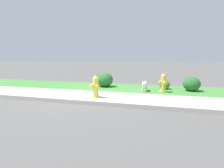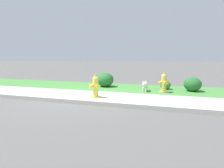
{
  "view_description": "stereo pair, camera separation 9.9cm",
  "coord_description": "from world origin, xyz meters",
  "px_view_note": "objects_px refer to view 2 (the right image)",
  "views": [
    {
      "loc": [
        2.67,
        -5.44,
        1.3
      ],
      "look_at": [
        1.04,
        0.4,
        0.4
      ],
      "focal_mm": 28.0,
      "sensor_mm": 36.0,
      "label": 1
    },
    {
      "loc": [
        2.76,
        -5.41,
        1.3
      ],
      "look_at": [
        1.04,
        0.4,
        0.4
      ],
      "focal_mm": 28.0,
      "sensor_mm": 36.0,
      "label": 2
    }
  ],
  "objects_px": {
    "shrub_bush_far_verge": "(165,85)",
    "fire_hydrant_by_grass_verge": "(164,83)",
    "shrub_bush_mid_verge": "(105,80)",
    "fire_hydrant_far_end": "(95,87)",
    "small_white_dog": "(145,85)",
    "shrub_bush_near_lamp": "(193,84)"
  },
  "relations": [
    {
      "from": "fire_hydrant_by_grass_verge",
      "to": "shrub_bush_mid_verge",
      "type": "xyz_separation_m",
      "value": [
        -2.57,
        0.63,
        -0.04
      ]
    },
    {
      "from": "small_white_dog",
      "to": "shrub_bush_mid_verge",
      "type": "xyz_separation_m",
      "value": [
        -1.86,
        0.63,
        0.07
      ]
    },
    {
      "from": "fire_hydrant_far_end",
      "to": "shrub_bush_far_verge",
      "type": "bearing_deg",
      "value": -87.07
    },
    {
      "from": "fire_hydrant_by_grass_verge",
      "to": "shrub_bush_near_lamp",
      "type": "xyz_separation_m",
      "value": [
        1.09,
        0.57,
        -0.08
      ]
    },
    {
      "from": "fire_hydrant_far_end",
      "to": "shrub_bush_mid_verge",
      "type": "distance_m",
      "value": 2.26
    },
    {
      "from": "shrub_bush_far_verge",
      "to": "fire_hydrant_by_grass_verge",
      "type": "bearing_deg",
      "value": -95.36
    },
    {
      "from": "fire_hydrant_far_end",
      "to": "shrub_bush_mid_verge",
      "type": "height_order",
      "value": "fire_hydrant_far_end"
    },
    {
      "from": "fire_hydrant_by_grass_verge",
      "to": "small_white_dog",
      "type": "relative_size",
      "value": 1.35
    },
    {
      "from": "fire_hydrant_by_grass_verge",
      "to": "shrub_bush_mid_verge",
      "type": "relative_size",
      "value": 0.99
    },
    {
      "from": "fire_hydrant_far_end",
      "to": "shrub_bush_near_lamp",
      "type": "xyz_separation_m",
      "value": [
        3.25,
        2.16,
        -0.09
      ]
    },
    {
      "from": "shrub_bush_mid_verge",
      "to": "shrub_bush_near_lamp",
      "type": "xyz_separation_m",
      "value": [
        3.66,
        -0.06,
        -0.05
      ]
    },
    {
      "from": "small_white_dog",
      "to": "shrub_bush_near_lamp",
      "type": "bearing_deg",
      "value": 108.68
    },
    {
      "from": "small_white_dog",
      "to": "shrub_bush_mid_verge",
      "type": "bearing_deg",
      "value": -107.28
    },
    {
      "from": "shrub_bush_far_verge",
      "to": "shrub_bush_mid_verge",
      "type": "bearing_deg",
      "value": -177.83
    },
    {
      "from": "small_white_dog",
      "to": "shrub_bush_near_lamp",
      "type": "xyz_separation_m",
      "value": [
        1.8,
        0.56,
        0.02
      ]
    },
    {
      "from": "fire_hydrant_by_grass_verge",
      "to": "shrub_bush_near_lamp",
      "type": "bearing_deg",
      "value": -178.06
    },
    {
      "from": "small_white_dog",
      "to": "shrub_bush_mid_verge",
      "type": "distance_m",
      "value": 1.96
    },
    {
      "from": "shrub_bush_mid_verge",
      "to": "shrub_bush_far_verge",
      "type": "bearing_deg",
      "value": 2.17
    },
    {
      "from": "fire_hydrant_far_end",
      "to": "small_white_dog",
      "type": "bearing_deg",
      "value": -85.54
    },
    {
      "from": "small_white_dog",
      "to": "shrub_bush_far_verge",
      "type": "xyz_separation_m",
      "value": [
        0.78,
        0.73,
        -0.07
      ]
    },
    {
      "from": "small_white_dog",
      "to": "fire_hydrant_by_grass_verge",
      "type": "bearing_deg",
      "value": 90.88
    },
    {
      "from": "fire_hydrant_far_end",
      "to": "fire_hydrant_by_grass_verge",
      "type": "bearing_deg",
      "value": -96.86
    }
  ]
}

